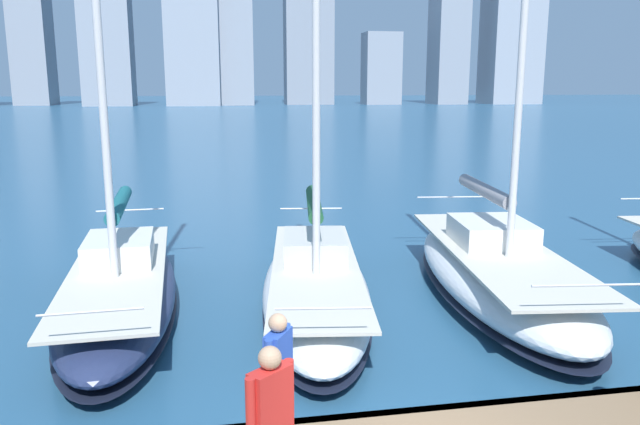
{
  "coord_description": "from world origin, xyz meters",
  "views": [
    {
      "loc": [
        2.24,
        6.03,
        4.9
      ],
      "look_at": [
        -0.11,
        -6.95,
        2.2
      ],
      "focal_mm": 35.0,
      "sensor_mm": 36.0,
      "label": 1
    }
  ],
  "objects": [
    {
      "name": "sailboat_grey",
      "position": [
        -4.3,
        -6.95,
        0.69
      ],
      "size": [
        3.91,
        9.38,
        11.97
      ],
      "color": "silver",
      "rests_on": "ground"
    },
    {
      "name": "person_red_shirt",
      "position": [
        1.71,
        0.29,
        1.67
      ],
      "size": [
        0.52,
        0.46,
        1.77
      ],
      "color": "gray",
      "rests_on": "dock_pier"
    },
    {
      "name": "sailboat_forest",
      "position": [
        -0.03,
        -7.1,
        0.6
      ],
      "size": [
        3.56,
        9.12,
        10.56
      ],
      "color": "silver",
      "rests_on": "ground"
    },
    {
      "name": "person_blue_shirt",
      "position": [
        1.5,
        -0.84,
        1.61
      ],
      "size": [
        0.39,
        0.55,
        1.68
      ],
      "color": "#4C473D",
      "rests_on": "dock_pier"
    },
    {
      "name": "city_skyline",
      "position": [
        -1.91,
        -156.07,
        20.35
      ],
      "size": [
        169.17,
        22.43,
        52.62
      ],
      "color": "#9BA0AA",
      "rests_on": "ground"
    },
    {
      "name": "sailboat_teal",
      "position": [
        4.22,
        -7.41,
        0.64
      ],
      "size": [
        2.74,
        8.93,
        11.17
      ],
      "color": "navy",
      "rests_on": "ground"
    }
  ]
}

